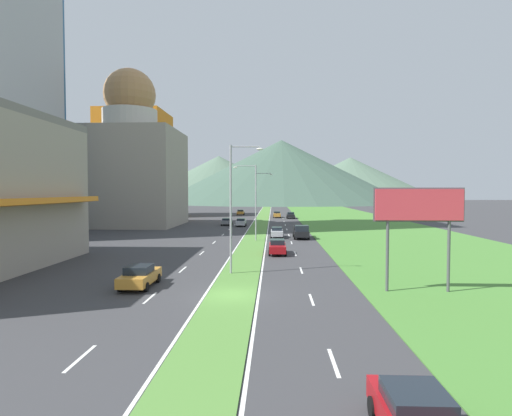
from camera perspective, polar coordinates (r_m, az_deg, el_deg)
name	(u,v)px	position (r m, az deg, el deg)	size (l,w,h in m)	color
ground_plane	(231,296)	(27.80, -3.36, -11.81)	(600.00, 600.00, 0.00)	#38383A
grass_median	(260,224)	(87.13, 0.58, -2.13)	(3.20, 240.00, 0.06)	#518438
grass_verge_right	(360,224)	(88.90, 13.98, -2.11)	(24.00, 240.00, 0.06)	#477F33
lane_dash_left_1	(81,358)	(19.41, -22.73, -18.29)	(0.16, 2.80, 0.01)	silver
lane_dash_left_2	(150,298)	(28.01, -14.19, -11.75)	(0.16, 2.80, 0.01)	silver
lane_dash_left_3	(183,270)	(37.10, -9.92, -8.24)	(0.16, 2.80, 0.01)	silver
lane_dash_left_4	(202,253)	(46.40, -7.38, -6.10)	(0.16, 2.80, 0.01)	silver
lane_dash_left_5	(214,242)	(55.81, -5.71, -4.67)	(0.16, 2.80, 0.01)	silver
lane_dash_left_6	(223,235)	(65.27, -4.52, -3.65)	(0.16, 2.80, 0.01)	silver
lane_dash_left_7	(229,229)	(74.77, -3.64, -2.89)	(0.16, 2.80, 0.01)	silver
lane_dash_left_8	(234,225)	(84.29, -2.95, -2.30)	(0.16, 2.80, 0.01)	silver
lane_dash_left_9	(238,221)	(93.83, -2.41, -1.83)	(0.16, 2.80, 0.01)	silver
lane_dash_left_10	(242,219)	(103.38, -1.97, -1.44)	(0.16, 2.80, 0.01)	silver
lane_dash_right_1	(334,362)	(17.93, 10.50, -19.92)	(0.16, 2.80, 0.01)	silver
lane_dash_right_2	(312,300)	(27.00, 7.55, -12.23)	(0.16, 2.80, 0.01)	silver
lane_dash_right_3	(301,270)	(36.35, 6.17, -8.44)	(0.16, 2.80, 0.01)	silver
lane_dash_right_4	(295,254)	(45.81, 5.37, -6.20)	(0.16, 2.80, 0.01)	silver
lane_dash_right_5	(292,243)	(55.31, 4.85, -4.73)	(0.16, 2.80, 0.01)	silver
lane_dash_right_6	(289,235)	(64.85, 4.48, -3.69)	(0.16, 2.80, 0.01)	silver
lane_dash_right_7	(287,229)	(74.40, 4.21, -2.92)	(0.16, 2.80, 0.01)	silver
lane_dash_right_8	(285,225)	(83.96, 4.00, -2.32)	(0.16, 2.80, 0.01)	silver
lane_dash_right_9	(284,222)	(93.54, 3.83, -1.84)	(0.16, 2.80, 0.01)	silver
lane_dash_right_10	(283,219)	(103.11, 3.70, -1.46)	(0.16, 2.80, 0.01)	silver
edge_line_median_left	(252,224)	(87.20, -0.57, -2.14)	(0.16, 240.00, 0.01)	silver
edge_line_median_right	(269,224)	(87.09, 1.74, -2.15)	(0.16, 240.00, 0.01)	silver
domed_building	(131,165)	(86.34, -16.67, 5.64)	(18.86, 18.86, 30.60)	#9E9384
midrise_colored	(135,164)	(117.85, -16.09, 5.71)	(16.75, 16.75, 27.91)	orange
hill_far_left	(219,178)	(310.64, -5.08, 4.06)	(128.85, 128.85, 32.56)	#516B56
hill_far_center	(281,171)	(252.06, 3.46, 5.00)	(146.20, 146.20, 37.22)	#3D5647
hill_far_right	(350,179)	(317.37, 12.66, 3.88)	(127.98, 127.98, 31.56)	#516B56
street_lamp_near	(234,201)	(34.11, -3.02, 0.92)	(2.72, 0.32, 10.52)	#99999E
street_lamp_mid	(253,198)	(56.93, -0.35, 1.43)	(3.15, 0.28, 10.34)	#99999E
street_lamp_far	(258,196)	(79.82, 0.21, 1.68)	(3.26, 0.45, 10.29)	#99999E
billboard_roadside	(419,211)	(29.86, 21.25, -0.34)	(5.97, 0.28, 7.01)	#4C4C51
car_0	(277,232)	(61.42, 2.85, -3.30)	(1.86, 4.29, 1.51)	#B2B2B7
car_1	(241,212)	(119.11, -2.10, -0.58)	(2.03, 4.57, 1.50)	#C6842D
car_2	(227,221)	(83.85, -3.98, -1.83)	(2.03, 4.61, 1.40)	slate
car_3	(277,247)	(45.27, 2.93, -5.28)	(1.89, 4.43, 1.58)	maroon
car_4	(277,214)	(107.42, 2.87, -0.88)	(1.95, 4.69, 1.59)	#C6842D
car_5	(241,222)	(80.88, -2.03, -1.94)	(1.90, 4.35, 1.53)	#B2B2B7
car_7	(140,276)	(31.13, -15.51, -8.87)	(2.02, 4.71, 1.55)	#C6842D
car_8	(291,215)	(103.95, 4.73, -0.99)	(2.03, 4.22, 1.56)	black
pickup_truck_0	(301,232)	(60.13, 6.14, -3.23)	(2.18, 5.40, 2.00)	black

